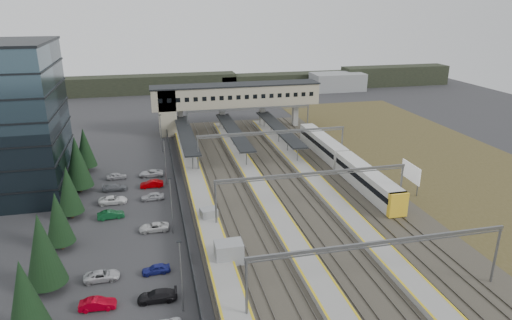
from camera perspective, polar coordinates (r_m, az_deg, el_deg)
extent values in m
plane|color=#2B2B2D|center=(71.82, -4.32, -5.42)|extent=(220.00, 220.00, 0.00)
cone|color=black|center=(47.69, -26.90, -14.98)|extent=(3.90, 3.90, 7.50)
cylinder|color=black|center=(56.41, -24.48, -14.03)|extent=(0.44, 0.44, 1.20)
cone|color=black|center=(54.20, -25.14, -10.01)|extent=(4.26, 4.26, 8.20)
cylinder|color=black|center=(64.04, -23.07, -9.69)|extent=(0.44, 0.44, 1.20)
cone|color=black|center=(62.38, -23.53, -6.62)|extent=(3.54, 3.54, 6.80)
cylinder|color=black|center=(71.98, -22.00, -6.28)|extent=(0.44, 0.44, 1.20)
cone|color=black|center=(70.48, -22.39, -3.42)|extent=(3.64, 3.64, 7.00)
cylinder|color=black|center=(81.07, -21.07, -3.30)|extent=(0.44, 0.44, 1.20)
cone|color=black|center=(79.51, -21.46, -0.20)|extent=(4.42, 4.42, 8.50)
cylinder|color=black|center=(90.35, -20.33, -0.92)|extent=(0.44, 0.44, 1.20)
cone|color=black|center=(89.13, -20.62, 1.50)|extent=(3.74, 3.74, 7.20)
imported|color=#A50013|center=(51.58, -19.19, -16.63)|extent=(3.75, 1.48, 1.21)
imported|color=silver|center=(55.99, -18.71, -13.54)|extent=(4.03, 1.94, 1.11)
imported|color=#104B25|center=(69.88, -17.69, -6.51)|extent=(3.88, 1.68, 1.24)
imported|color=white|center=(74.71, -17.44, -4.79)|extent=(4.35, 2.04, 1.20)
imported|color=slate|center=(79.59, -17.23, -3.27)|extent=(4.09, 1.72, 1.18)
imported|color=#ADACB1|center=(84.52, -17.03, -1.93)|extent=(3.48, 1.44, 1.18)
imported|color=black|center=(51.13, -12.24, -16.25)|extent=(4.22, 1.87, 1.20)
imported|color=navy|center=(55.58, -12.40, -13.16)|extent=(3.33, 1.51, 1.11)
imported|color=silver|center=(64.81, -12.65, -8.18)|extent=(4.15, 2.01, 1.14)
imported|color=#ACACB1|center=(74.39, -12.84, -4.45)|extent=(3.66, 1.56, 1.23)
imported|color=#A10004|center=(79.28, -12.91, -2.93)|extent=(3.85, 1.37, 1.27)
imported|color=silver|center=(84.24, -12.97, -1.62)|extent=(4.31, 2.07, 1.19)
cylinder|color=slate|center=(47.34, -9.34, -14.25)|extent=(0.16, 0.16, 8.00)
cube|color=black|center=(45.27, -9.61, -10.02)|extent=(0.50, 0.25, 0.15)
cylinder|color=slate|center=(62.25, -10.55, -5.70)|extent=(0.16, 0.16, 8.00)
cube|color=black|center=(60.69, -10.78, -2.27)|extent=(0.50, 0.25, 0.15)
cylinder|color=slate|center=(78.96, -11.29, -0.29)|extent=(0.16, 0.16, 8.00)
cube|color=black|center=(77.74, -11.48, 2.49)|extent=(0.50, 0.25, 0.15)
cylinder|color=slate|center=(96.14, -11.77, 3.22)|extent=(0.16, 0.16, 8.00)
cube|color=black|center=(95.14, -11.94, 5.53)|extent=(0.50, 0.25, 0.15)
cube|color=#26282B|center=(75.41, -9.84, -3.59)|extent=(0.08, 90.00, 2.00)
cube|color=gray|center=(55.83, -3.41, -11.52)|extent=(3.36, 2.48, 2.78)
cube|color=gray|center=(65.74, -5.91, -6.91)|extent=(2.55, 2.24, 2.08)
cube|color=#3C3930|center=(78.73, 3.76, -3.03)|extent=(34.00, 90.00, 0.20)
cube|color=#59544C|center=(76.15, -5.46, -3.74)|extent=(0.08, 90.00, 0.14)
cube|color=#59544C|center=(76.33, -4.39, -3.64)|extent=(0.08, 90.00, 0.14)
cube|color=#59544C|center=(76.72, -2.50, -3.48)|extent=(0.08, 90.00, 0.14)
cube|color=#59544C|center=(76.98, -1.44, -3.39)|extent=(0.08, 90.00, 0.14)
cube|color=#59544C|center=(77.96, 1.84, -3.09)|extent=(0.08, 90.00, 0.14)
cube|color=#59544C|center=(78.32, 2.86, -3.00)|extent=(0.08, 90.00, 0.14)
cube|color=#59544C|center=(79.03, 4.65, -2.83)|extent=(0.08, 90.00, 0.14)
cube|color=#59544C|center=(79.46, 5.64, -2.74)|extent=(0.08, 90.00, 0.14)
cube|color=#59544C|center=(80.97, 8.70, -2.44)|extent=(0.08, 90.00, 0.14)
cube|color=#59544C|center=(81.50, 9.64, -2.35)|extent=(0.08, 90.00, 0.14)
cube|color=#59544C|center=(82.49, 11.28, -2.18)|extent=(0.08, 90.00, 0.14)
cube|color=#59544C|center=(83.07, 12.19, -2.09)|extent=(0.08, 90.00, 0.14)
cube|color=gray|center=(75.85, -7.17, -3.76)|extent=(3.20, 82.00, 0.90)
cube|color=gold|center=(75.56, -8.28, -3.53)|extent=(0.25, 82.00, 0.02)
cube|color=gold|center=(75.81, -6.10, -3.35)|extent=(0.25, 82.00, 0.02)
cube|color=gray|center=(77.37, 0.21, -3.12)|extent=(3.20, 82.00, 0.90)
cube|color=gold|center=(76.90, -0.84, -2.90)|extent=(0.25, 82.00, 0.02)
cube|color=gold|center=(77.52, 1.25, -2.72)|extent=(0.25, 82.00, 0.02)
cube|color=gray|center=(80.12, 7.19, -2.47)|extent=(3.20, 82.00, 0.90)
cube|color=gold|center=(79.48, 6.22, -2.26)|extent=(0.25, 82.00, 0.02)
cube|color=gold|center=(80.45, 8.17, -2.08)|extent=(0.25, 82.00, 0.02)
cube|color=black|center=(95.40, -8.75, 3.28)|extent=(3.00, 30.00, 0.25)
cube|color=slate|center=(95.44, -8.75, 3.19)|extent=(3.10, 30.00, 0.12)
cylinder|color=slate|center=(83.52, -7.92, -0.16)|extent=(0.20, 0.20, 3.10)
cylinder|color=slate|center=(89.66, -8.34, 1.18)|extent=(0.20, 0.20, 3.10)
cylinder|color=slate|center=(95.84, -8.70, 2.36)|extent=(0.20, 0.20, 3.10)
cylinder|color=slate|center=(102.07, -9.02, 3.39)|extent=(0.20, 0.20, 3.10)
cylinder|color=slate|center=(108.33, -9.31, 4.30)|extent=(0.20, 0.20, 3.10)
cube|color=black|center=(96.61, -2.83, 3.69)|extent=(3.00, 30.00, 0.25)
cube|color=slate|center=(96.65, -2.83, 3.60)|extent=(3.10, 30.00, 0.12)
cylinder|color=slate|center=(84.90, -1.20, 0.35)|extent=(0.20, 0.20, 3.10)
cylinder|color=slate|center=(90.95, -2.06, 1.64)|extent=(0.20, 0.20, 3.10)
cylinder|color=slate|center=(97.05, -2.81, 2.78)|extent=(0.20, 0.20, 3.10)
cylinder|color=slate|center=(103.21, -3.48, 3.77)|extent=(0.20, 0.20, 3.10)
cylinder|color=slate|center=(109.40, -4.07, 4.66)|extent=(0.20, 0.20, 3.10)
cube|color=black|center=(98.83, 2.89, 4.04)|extent=(3.00, 30.00, 0.25)
cube|color=slate|center=(98.87, 2.89, 3.96)|extent=(3.10, 30.00, 0.12)
cylinder|color=slate|center=(87.41, 5.22, 0.84)|extent=(0.20, 0.20, 3.10)
cylinder|color=slate|center=(93.30, 3.98, 2.07)|extent=(0.20, 0.20, 3.10)
cylinder|color=slate|center=(99.26, 2.88, 3.15)|extent=(0.20, 0.20, 3.10)
cylinder|color=slate|center=(105.29, 1.90, 4.11)|extent=(0.20, 0.20, 3.10)
cylinder|color=slate|center=(111.36, 1.03, 4.97)|extent=(0.20, 0.20, 3.10)
cube|color=tan|center=(110.55, -2.51, 8.09)|extent=(40.00, 6.00, 5.00)
cube|color=black|center=(110.08, -2.53, 9.39)|extent=(40.40, 6.40, 0.30)
cube|color=tan|center=(109.39, -11.05, 6.02)|extent=(4.00, 6.00, 11.00)
cube|color=black|center=(105.74, -11.89, 7.23)|extent=(1.00, 0.06, 1.00)
cube|color=black|center=(105.80, -10.80, 7.31)|extent=(1.00, 0.06, 1.00)
cube|color=black|center=(105.89, -9.72, 7.39)|extent=(1.00, 0.06, 1.00)
cube|color=black|center=(106.03, -8.63, 7.46)|extent=(1.00, 0.06, 1.00)
cube|color=black|center=(106.20, -7.55, 7.53)|extent=(1.00, 0.06, 1.00)
cube|color=black|center=(106.41, -6.47, 7.60)|extent=(1.00, 0.06, 1.00)
cube|color=black|center=(106.66, -5.39, 7.66)|extent=(1.00, 0.06, 1.00)
cube|color=black|center=(106.94, -4.32, 7.72)|extent=(1.00, 0.06, 1.00)
cube|color=black|center=(107.26, -3.26, 7.78)|extent=(1.00, 0.06, 1.00)
cube|color=black|center=(107.62, -2.20, 7.84)|extent=(1.00, 0.06, 1.00)
cube|color=black|center=(108.01, -1.15, 7.89)|extent=(1.00, 0.06, 1.00)
cube|color=black|center=(108.44, -0.11, 7.94)|extent=(1.00, 0.06, 1.00)
cube|color=black|center=(108.90, 0.93, 7.98)|extent=(1.00, 0.06, 1.00)
cube|color=black|center=(109.40, 1.95, 8.03)|extent=(1.00, 0.06, 1.00)
cube|color=black|center=(109.93, 2.97, 8.07)|extent=(1.00, 0.06, 1.00)
cube|color=black|center=(110.50, 3.98, 8.11)|extent=(1.00, 0.06, 1.00)
cube|color=black|center=(111.10, 4.97, 8.14)|extent=(1.00, 0.06, 1.00)
cube|color=black|center=(111.73, 5.96, 8.17)|extent=(1.00, 0.06, 1.00)
cube|color=black|center=(112.39, 6.93, 8.20)|extent=(1.00, 0.06, 1.00)
cube|color=gray|center=(110.03, -10.19, 4.81)|extent=(1.20, 1.60, 6.00)
cube|color=gray|center=(110.11, -9.40, 4.86)|extent=(1.20, 1.60, 6.00)
cube|color=gray|center=(111.17, -4.25, 5.21)|extent=(1.20, 1.60, 6.00)
cube|color=gray|center=(113.10, 0.78, 5.51)|extent=(1.20, 1.60, 6.00)
cube|color=gray|center=(115.40, 4.90, 5.72)|extent=(1.20, 1.60, 6.00)
cylinder|color=slate|center=(45.77, -1.19, -16.02)|extent=(0.28, 0.28, 7.00)
cylinder|color=slate|center=(57.52, 27.76, -10.53)|extent=(0.28, 0.28, 7.00)
cube|color=slate|center=(48.30, 15.49, -9.86)|extent=(28.40, 0.25, 0.35)
cube|color=slate|center=(48.49, 15.45, -10.28)|extent=(28.40, 0.12, 0.12)
cylinder|color=slate|center=(62.91, -5.04, -5.66)|extent=(0.28, 0.28, 7.00)
cylinder|color=slate|center=(71.91, 17.64, -3.25)|extent=(0.28, 0.28, 7.00)
cube|color=slate|center=(64.77, 7.21, -1.63)|extent=(28.40, 0.25, 0.35)
cube|color=slate|center=(64.91, 7.20, -1.96)|extent=(28.40, 0.12, 0.12)
cylinder|color=slate|center=(83.24, -7.27, 0.60)|extent=(0.28, 0.28, 7.00)
cylinder|color=slate|center=(90.24, 10.68, 1.90)|extent=(0.28, 0.28, 7.00)
cube|color=slate|center=(84.66, 2.09, 3.55)|extent=(28.40, 0.25, 0.35)
cube|color=slate|center=(84.77, 2.09, 3.29)|extent=(28.40, 0.12, 0.12)
cylinder|color=slate|center=(102.33, -8.52, 4.10)|extent=(0.28, 0.28, 7.00)
cylinder|color=slate|center=(108.10, 6.47, 5.00)|extent=(0.28, 0.28, 7.00)
cube|color=slate|center=(103.49, -0.83, 6.48)|extent=(28.40, 0.25, 0.35)
cube|color=slate|center=(103.58, -0.83, 6.26)|extent=(28.40, 0.12, 0.12)
cube|color=silver|center=(76.99, 13.72, -2.47)|extent=(2.85, 19.75, 3.66)
cube|color=black|center=(76.85, 13.74, -2.19)|extent=(2.91, 19.15, 0.92)
cube|color=slate|center=(77.58, 13.62, -3.55)|extent=(2.44, 18.35, 0.51)
cube|color=silver|center=(94.46, 8.27, 1.96)|extent=(2.85, 19.75, 3.66)
cube|color=black|center=(94.34, 8.28, 2.20)|extent=(2.91, 19.15, 0.92)
cube|color=slate|center=(94.94, 8.22, 1.05)|extent=(2.44, 18.35, 0.51)
cube|color=yellow|center=(69.17, 17.30, -5.36)|extent=(2.87, 0.90, 3.66)
cylinder|color=slate|center=(77.98, 19.53, -3.28)|extent=(0.20, 0.20, 3.01)
cylinder|color=slate|center=(81.61, 17.82, -2.08)|extent=(0.20, 0.20, 3.01)
cube|color=silver|center=(79.15, 18.80, -1.44)|extent=(0.32, 5.65, 2.83)
cube|color=#433D1D|center=(93.39, 23.53, -1.06)|extent=(34.00, 120.00, 0.06)
cube|color=black|center=(161.82, -13.35, 9.19)|extent=(60.00, 8.00, 6.00)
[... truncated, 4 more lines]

